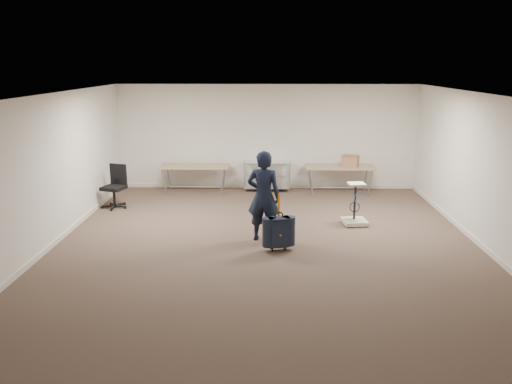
{
  "coord_description": "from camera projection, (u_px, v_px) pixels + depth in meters",
  "views": [
    {
      "loc": [
        0.01,
        -8.82,
        3.34
      ],
      "look_at": [
        -0.2,
        0.3,
        0.97
      ],
      "focal_mm": 35.0,
      "sensor_mm": 36.0,
      "label": 1
    }
  ],
  "objects": [
    {
      "name": "folding_table_left",
      "position": [
        195.0,
        167.0,
        13.07
      ],
      "size": [
        1.8,
        0.75,
        0.73
      ],
      "color": "#9C7E5F",
      "rests_on": "ground"
    },
    {
      "name": "wire_shelf",
      "position": [
        267.0,
        175.0,
        13.33
      ],
      "size": [
        1.22,
        0.47,
        0.8
      ],
      "color": "silver",
      "rests_on": "ground"
    },
    {
      "name": "person",
      "position": [
        264.0,
        196.0,
        9.47
      ],
      "size": [
        0.72,
        0.55,
        1.76
      ],
      "primitive_type": "imported",
      "rotation": [
        0.0,
        0.0,
        2.93
      ],
      "color": "black",
      "rests_on": "ground"
    },
    {
      "name": "folding_table_right",
      "position": [
        340.0,
        168.0,
        12.99
      ],
      "size": [
        1.8,
        0.75,
        0.73
      ],
      "color": "#9C7E5F",
      "rests_on": "ground"
    },
    {
      "name": "cardboard_box",
      "position": [
        350.0,
        161.0,
        12.84
      ],
      "size": [
        0.5,
        0.44,
        0.31
      ],
      "primitive_type": "cube",
      "rotation": [
        0.0,
        0.0,
        -0.37
      ],
      "color": "#996847",
      "rests_on": "folding_table_right"
    },
    {
      "name": "suitcase",
      "position": [
        279.0,
        232.0,
        9.05
      ],
      "size": [
        0.43,
        0.31,
        1.07
      ],
      "color": "#151D2F",
      "rests_on": "ground"
    },
    {
      "name": "ground",
      "position": [
        266.0,
        246.0,
        9.38
      ],
      "size": [
        9.0,
        9.0,
        0.0
      ],
      "primitive_type": "plane",
      "color": "#49372C",
      "rests_on": "ground"
    },
    {
      "name": "room_shell",
      "position": [
        267.0,
        221.0,
        10.7
      ],
      "size": [
        8.0,
        9.0,
        9.0
      ],
      "color": "white",
      "rests_on": "ground"
    },
    {
      "name": "equipment_cart",
      "position": [
        355.0,
        214.0,
        10.58
      ],
      "size": [
        0.54,
        0.54,
        0.9
      ],
      "color": "beige",
      "rests_on": "ground"
    },
    {
      "name": "office_chair",
      "position": [
        115.0,
        195.0,
        11.83
      ],
      "size": [
        0.62,
        0.62,
        1.02
      ],
      "color": "black",
      "rests_on": "ground"
    }
  ]
}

